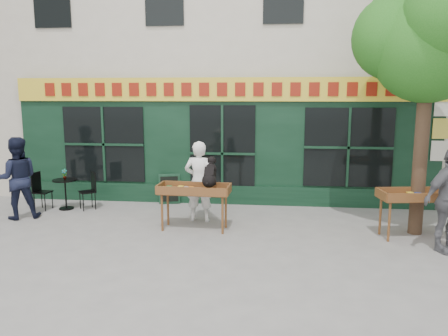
% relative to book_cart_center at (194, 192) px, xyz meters
% --- Properties ---
extents(ground, '(80.00, 80.00, 0.00)m').
position_rel_book_cart_center_xyz_m(ground, '(0.34, -0.05, -0.82)').
color(ground, slate).
rests_on(ground, ground).
extents(building, '(14.00, 7.26, 10.00)m').
position_rel_book_cart_center_xyz_m(building, '(0.34, 5.92, 4.15)').
color(building, beige).
rests_on(building, ground).
extents(street_tree, '(3.05, 2.90, 5.60)m').
position_rel_book_cart_center_xyz_m(street_tree, '(4.68, 0.31, 3.29)').
color(street_tree, '#382619').
rests_on(street_tree, ground).
extents(book_cart_center, '(1.53, 0.69, 0.99)m').
position_rel_book_cart_center_xyz_m(book_cart_center, '(0.00, 0.00, 0.00)').
color(book_cart_center, brown).
rests_on(book_cart_center, ground).
extents(dog, '(0.37, 0.62, 0.60)m').
position_rel_book_cart_center_xyz_m(dog, '(0.35, -0.05, 0.47)').
color(dog, black).
rests_on(dog, book_cart_center).
extents(woman, '(0.69, 0.47, 1.85)m').
position_rel_book_cart_center_xyz_m(woman, '(-0.00, 0.65, 0.10)').
color(woman, white).
rests_on(woman, ground).
extents(book_cart_right, '(1.58, 0.85, 0.99)m').
position_rel_book_cart_center_xyz_m(book_cart_right, '(4.56, -0.03, 0.00)').
color(book_cart_right, brown).
rests_on(book_cart_right, ground).
extents(bistro_table, '(0.60, 0.60, 0.76)m').
position_rel_book_cart_center_xyz_m(bistro_table, '(-3.53, 1.29, -0.28)').
color(bistro_table, black).
rests_on(bistro_table, ground).
extents(bistro_chair_left, '(0.40, 0.40, 0.95)m').
position_rel_book_cart_center_xyz_m(bistro_chair_left, '(-4.17, 1.20, -0.26)').
color(bistro_chair_left, black).
rests_on(bistro_chair_left, ground).
extents(bistro_chair_right, '(0.51, 0.51, 0.95)m').
position_rel_book_cart_center_xyz_m(bistro_chair_right, '(-2.91, 1.39, -0.26)').
color(bistro_chair_right, black).
rests_on(bistro_chair_right, ground).
extents(potted_plant, '(0.16, 0.12, 0.27)m').
position_rel_book_cart_center_xyz_m(potted_plant, '(-3.53, 1.29, 0.08)').
color(potted_plant, gray).
rests_on(potted_plant, bistro_table).
extents(man_left, '(1.16, 1.08, 1.91)m').
position_rel_book_cart_center_xyz_m(man_left, '(-4.23, 0.39, 0.13)').
color(man_left, black).
rests_on(man_left, ground).
extents(chalkboard, '(0.59, 0.31, 0.79)m').
position_rel_book_cart_center_xyz_m(chalkboard, '(-1.06, 2.14, -0.42)').
color(chalkboard, black).
rests_on(chalkboard, ground).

